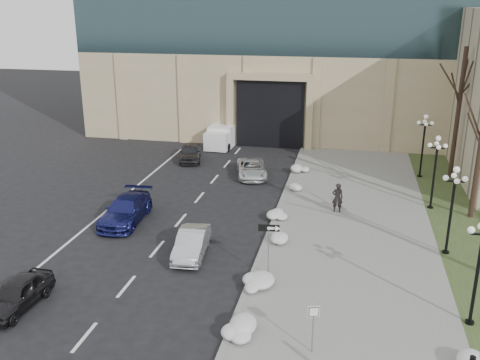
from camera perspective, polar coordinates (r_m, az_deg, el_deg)
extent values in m
cube|color=gray|center=(30.69, 11.77, -5.64)|extent=(9.00, 40.00, 0.12)
cube|color=gray|center=(30.96, 3.40, -5.02)|extent=(0.30, 40.00, 0.14)
cube|color=#344221|center=(31.45, 23.74, -6.31)|extent=(4.00, 40.00, 0.10)
cube|color=tan|center=(56.96, 6.86, 9.86)|extent=(40.00, 20.00, 8.00)
cube|color=black|center=(48.56, 3.41, 7.27)|extent=(6.00, 2.50, 6.00)
cube|color=tan|center=(46.66, 3.22, 10.93)|extent=(7.50, 0.60, 0.60)
cube|color=tan|center=(47.86, -1.03, 7.14)|extent=(0.60, 0.60, 6.00)
cube|color=tan|center=(46.80, 7.41, 6.73)|extent=(0.60, 0.60, 6.00)
imported|color=black|center=(24.98, -22.69, -11.16)|extent=(1.72, 3.87, 1.29)
imported|color=#B1B4B9|center=(27.63, -5.18, -6.75)|extent=(1.79, 4.12, 1.32)
imported|color=navy|center=(32.27, -12.10, -3.14)|extent=(2.35, 5.20, 1.48)
imported|color=silver|center=(39.78, 1.24, 1.24)|extent=(3.09, 4.81, 1.23)
imported|color=#2D2C31|center=(44.00, -5.34, 2.97)|extent=(2.67, 4.43, 1.41)
imported|color=black|center=(33.15, 10.36, -1.87)|extent=(0.72, 0.52, 1.85)
cube|color=silver|center=(49.38, -1.52, 5.06)|extent=(2.29, 4.86, 1.91)
cube|color=silver|center=(46.72, -2.47, 4.15)|extent=(2.07, 1.61, 1.53)
cylinder|color=black|center=(47.31, -3.51, 3.66)|extent=(0.26, 0.68, 0.67)
cylinder|color=black|center=(46.78, -1.27, 3.52)|extent=(0.26, 0.68, 0.67)
cylinder|color=black|center=(51.12, -2.11, 4.80)|extent=(0.26, 0.68, 0.67)
cylinder|color=black|center=(50.63, -0.03, 4.68)|extent=(0.26, 0.68, 0.67)
cylinder|color=slate|center=(25.08, 3.06, -7.72)|extent=(0.06, 0.06, 2.67)
cube|color=black|center=(24.57, 3.11, -5.14)|extent=(0.97, 0.17, 0.33)
cube|color=white|center=(24.54, 3.47, -5.17)|extent=(0.46, 0.07, 0.12)
cone|color=white|center=(24.53, 4.07, -5.19)|extent=(0.26, 0.29, 0.27)
cylinder|color=slate|center=(20.40, 7.77, -15.68)|extent=(0.05, 0.05, 2.00)
cube|color=white|center=(19.96, 7.88, -13.73)|extent=(0.43, 0.16, 0.44)
cube|color=black|center=(19.94, 7.89, -13.77)|extent=(0.37, 0.12, 0.38)
cube|color=white|center=(19.93, 7.89, -13.77)|extent=(0.32, 0.10, 0.33)
ellipsoid|color=silver|center=(21.31, 0.01, -16.10)|extent=(1.10, 1.60, 0.36)
ellipsoid|color=silver|center=(24.64, 1.45, -10.93)|extent=(1.10, 1.60, 0.36)
ellipsoid|color=silver|center=(28.68, 3.87, -6.52)|extent=(1.10, 1.60, 0.36)
ellipsoid|color=silver|center=(32.30, 4.23, -3.57)|extent=(1.10, 1.60, 0.36)
ellipsoid|color=silver|center=(36.97, 5.70, -0.73)|extent=(1.10, 1.60, 0.36)
ellipsoid|color=silver|center=(40.65, 6.53, 1.03)|extent=(1.10, 1.60, 0.36)
ellipsoid|color=silver|center=(21.71, 23.51, -17.12)|extent=(1.10, 1.60, 0.36)
cylinder|color=black|center=(24.12, 23.27, -13.85)|extent=(0.36, 0.36, 0.20)
cylinder|color=black|center=(23.21, 23.86, -9.85)|extent=(0.14, 0.14, 4.00)
sphere|color=white|center=(22.23, 23.44, -4.91)|extent=(0.28, 0.28, 0.28)
cylinder|color=black|center=(29.76, 21.07, -7.26)|extent=(0.36, 0.36, 0.20)
cylinder|color=black|center=(29.02, 21.49, -3.87)|extent=(0.14, 0.14, 4.00)
cylinder|color=black|center=(28.37, 21.96, -0.13)|extent=(0.10, 0.90, 0.10)
cylinder|color=black|center=(28.37, 21.96, -0.13)|extent=(0.90, 0.10, 0.10)
sphere|color=white|center=(28.20, 22.11, 1.03)|extent=(0.32, 0.32, 0.32)
sphere|color=white|center=(28.41, 22.89, 0.10)|extent=(0.28, 0.28, 0.28)
sphere|color=white|center=(28.25, 21.10, 0.22)|extent=(0.28, 0.28, 0.28)
sphere|color=white|center=(28.75, 21.86, 0.44)|extent=(0.28, 0.28, 0.28)
sphere|color=white|center=(27.90, 22.14, -0.12)|extent=(0.28, 0.28, 0.28)
cylinder|color=black|center=(35.69, 19.62, -2.81)|extent=(0.36, 0.36, 0.20)
cylinder|color=black|center=(35.08, 19.95, 0.09)|extent=(0.14, 0.14, 4.00)
cylinder|color=black|center=(34.54, 20.31, 3.24)|extent=(0.10, 0.90, 0.10)
cylinder|color=black|center=(34.54, 20.31, 3.24)|extent=(0.90, 0.10, 0.10)
sphere|color=white|center=(34.40, 20.42, 4.20)|extent=(0.32, 0.32, 0.32)
sphere|color=white|center=(34.57, 21.07, 3.42)|extent=(0.28, 0.28, 0.28)
sphere|color=white|center=(34.44, 19.60, 3.53)|extent=(0.28, 0.28, 0.28)
sphere|color=white|center=(34.94, 20.24, 3.66)|extent=(0.28, 0.28, 0.28)
sphere|color=white|center=(34.07, 20.43, 3.29)|extent=(0.28, 0.28, 0.28)
cylinder|color=black|center=(41.79, 18.60, 0.36)|extent=(0.36, 0.36, 0.20)
cylinder|color=black|center=(41.27, 18.86, 2.87)|extent=(0.14, 0.14, 4.00)
cylinder|color=black|center=(40.81, 19.15, 5.57)|extent=(0.10, 0.90, 0.10)
cylinder|color=black|center=(40.81, 19.15, 5.57)|extent=(0.90, 0.10, 0.10)
sphere|color=white|center=(40.69, 19.24, 6.39)|extent=(0.32, 0.32, 0.32)
sphere|color=white|center=(40.84, 19.80, 5.73)|extent=(0.28, 0.28, 0.28)
sphere|color=white|center=(40.73, 18.55, 5.83)|extent=(0.28, 0.28, 0.28)
sphere|color=white|center=(41.22, 19.11, 5.91)|extent=(0.28, 0.28, 0.28)
sphere|color=white|center=(40.34, 19.24, 5.64)|extent=(0.28, 0.28, 0.28)
cylinder|color=black|center=(33.93, 24.24, 2.93)|extent=(0.32, 0.32, 8.50)
cylinder|color=black|center=(41.49, 22.21, 6.48)|extent=(0.32, 0.32, 9.50)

